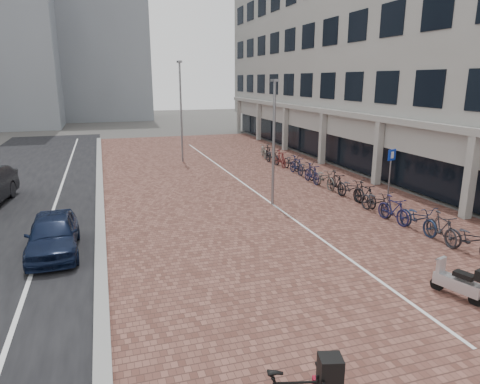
% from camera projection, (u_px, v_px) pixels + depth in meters
% --- Properties ---
extents(ground, '(140.00, 140.00, 0.00)m').
position_uv_depth(ground, '(312.00, 298.00, 10.97)').
color(ground, '#474442').
rests_on(ground, ground).
extents(plaza_brick, '(14.50, 42.00, 0.04)m').
position_uv_depth(plaza_brick, '(242.00, 185.00, 22.61)').
color(plaza_brick, brown).
rests_on(plaza_brick, ground).
extents(street_asphalt, '(8.00, 50.00, 0.03)m').
position_uv_depth(street_asphalt, '(9.00, 203.00, 19.38)').
color(street_asphalt, black).
rests_on(street_asphalt, ground).
extents(curb, '(0.35, 42.00, 0.14)m').
position_uv_depth(curb, '(100.00, 195.00, 20.51)').
color(curb, gray).
rests_on(curb, ground).
extents(lane_line, '(0.12, 44.00, 0.00)m').
position_uv_depth(lane_line, '(57.00, 199.00, 19.96)').
color(lane_line, white).
rests_on(lane_line, street_asphalt).
extents(parking_line, '(0.10, 30.00, 0.00)m').
position_uv_depth(parking_line, '(245.00, 184.00, 22.67)').
color(parking_line, white).
rests_on(parking_line, plaza_brick).
extents(office_building, '(8.40, 40.00, 15.00)m').
position_uv_depth(office_building, '(386.00, 30.00, 27.39)').
color(office_building, '#9B9B96').
rests_on(office_building, ground).
extents(bg_towers, '(33.00, 23.00, 32.00)m').
position_uv_depth(bg_towers, '(2.00, 0.00, 48.30)').
color(bg_towers, gray).
rests_on(bg_towers, ground).
extents(car_navy, '(1.63, 3.83, 1.29)m').
position_uv_depth(car_navy, '(53.00, 234.00, 13.67)').
color(car_navy, black).
rests_on(car_navy, ground).
extents(scooter_front, '(0.85, 1.47, 0.97)m').
position_uv_depth(scooter_front, '(458.00, 281.00, 10.85)').
color(scooter_front, '#B6B7BC').
rests_on(scooter_front, ground).
extents(parking_sign, '(0.49, 0.18, 2.38)m').
position_uv_depth(parking_sign, '(391.00, 167.00, 19.39)').
color(parking_sign, slate).
rests_on(parking_sign, ground).
extents(lamp_near, '(0.12, 0.12, 5.36)m').
position_uv_depth(lamp_near, '(274.00, 145.00, 18.45)').
color(lamp_near, gray).
rests_on(lamp_near, ground).
extents(lamp_far, '(0.12, 0.12, 6.48)m').
position_uv_depth(lamp_far, '(181.00, 113.00, 28.21)').
color(lamp_far, gray).
rests_on(lamp_far, ground).
extents(bike_row, '(1.22, 20.46, 1.05)m').
position_uv_depth(bike_row, '(325.00, 178.00, 21.98)').
color(bike_row, black).
rests_on(bike_row, ground).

